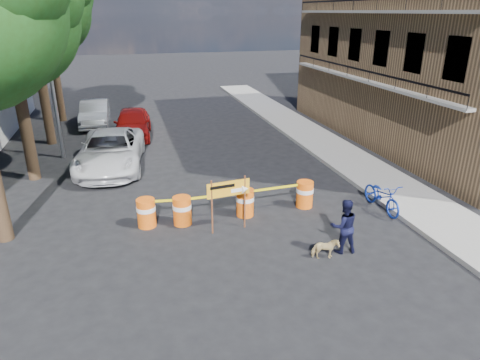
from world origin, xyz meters
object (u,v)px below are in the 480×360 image
barrel_far_left (146,212)px  suv_white (111,151)px  detour_sign (234,192)px  barrel_mid_left (182,210)px  dog (325,249)px  barrel_mid_right (245,202)px  bicycle (384,183)px  barrel_far_right (305,194)px  sedan_red (132,123)px  pedestrian (344,226)px  sedan_silver (95,113)px

barrel_far_left → suv_white: bearing=100.6°
detour_sign → suv_white: (-3.59, 6.66, -0.47)m
barrel_far_left → detour_sign: size_ratio=0.53×
barrel_far_left → barrel_mid_left: (1.08, -0.14, 0.00)m
detour_sign → dog: (1.94, -2.24, -0.94)m
barrel_mid_right → bicycle: bicycle is taller
barrel_mid_right → detour_sign: 1.28m
barrel_far_right → sedan_red: size_ratio=0.20×
detour_sign → sedan_red: 11.56m
barrel_mid_left → sedan_red: (-1.10, 10.50, 0.28)m
barrel_far_right → dog: barrel_far_right is taller
barrel_far_right → pedestrian: 2.99m
barrel_far_right → pedestrian: pedestrian is taller
bicycle → sedan_red: (-7.60, 11.23, -0.21)m
sedan_silver → pedestrian: bearing=-65.5°
barrel_far_left → bicycle: (7.58, -0.87, 0.49)m
dog → sedan_silver: size_ratio=0.16×
barrel_mid_right → detour_sign: bearing=-125.3°
barrel_far_left → bicycle: bicycle is taller
bicycle → suv_white: (-8.65, 6.62, -0.21)m
barrel_mid_right → barrel_mid_left: bearing=-178.1°
bicycle → detour_sign: bearing=179.1°
detour_sign → pedestrian: size_ratio=1.09×
barrel_far_right → dog: 3.30m
sedan_red → barrel_mid_left: bearing=-79.1°
detour_sign → pedestrian: detour_sign is taller
bicycle → sedan_silver: bearing=122.3°
barrel_mid_left → barrel_mid_right: 2.04m
pedestrian → sedan_silver: bearing=-59.7°
barrel_mid_right → dog: size_ratio=1.30×
barrel_far_left → barrel_mid_right: size_ratio=1.00×
barrel_mid_left → pedestrian: 4.88m
detour_sign → sedan_silver: (-4.54, 14.45, -0.52)m
barrel_far_left → barrel_far_right: same height
barrel_mid_right → suv_white: (-4.18, 5.82, 0.29)m
barrel_mid_left → detour_sign: detour_sign is taller
barrel_far_left → bicycle: bearing=-6.5°
pedestrian → sedan_silver: (-7.10, 16.45, -0.07)m
dog → sedan_silver: 17.90m
pedestrian → barrel_far_right: bearing=-86.0°
barrel_far_left → barrel_mid_left: same height
detour_sign → dog: 3.10m
barrel_mid_right → sedan_silver: size_ratio=0.21×
barrel_mid_right → sedan_red: (-3.13, 10.43, 0.28)m
detour_sign → bicycle: (5.06, 0.04, -0.26)m
barrel_far_left → sedan_silver: size_ratio=0.21×
barrel_mid_left → detour_sign: bearing=-28.1°
pedestrian → bicycle: size_ratio=0.80×
pedestrian → dog: pedestrian is taller
pedestrian → dog: (-0.62, -0.23, -0.48)m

